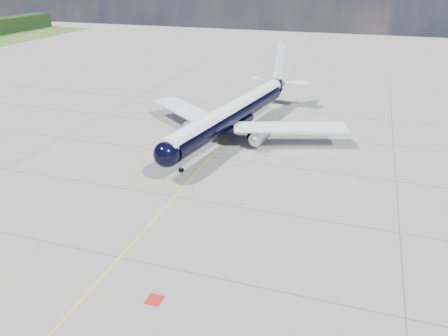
% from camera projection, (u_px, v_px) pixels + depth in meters
% --- Properties ---
extents(ground, '(320.00, 320.00, 0.00)m').
position_uv_depth(ground, '(220.00, 147.00, 78.98)').
color(ground, gray).
rests_on(ground, ground).
extents(taxiway_centerline, '(0.16, 160.00, 0.01)m').
position_uv_depth(taxiway_centerline, '(210.00, 157.00, 74.66)').
color(taxiway_centerline, yellow).
rests_on(taxiway_centerline, ground).
extents(red_marking, '(1.60, 1.60, 0.01)m').
position_uv_depth(red_marking, '(154.00, 300.00, 42.52)').
color(red_marking, maroon).
rests_on(red_marking, ground).
extents(main_airliner, '(41.81, 51.41, 14.91)m').
position_uv_depth(main_airliner, '(235.00, 112.00, 82.31)').
color(main_airliner, black).
rests_on(main_airliner, ground).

